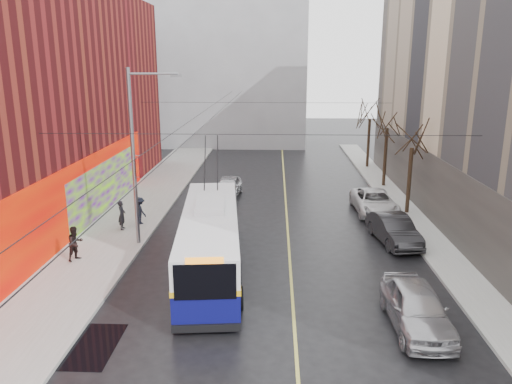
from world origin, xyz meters
TOP-DOWN VIEW (x-y plane):
  - ground at (0.00, 0.00)m, footprint 140.00×140.00m
  - sidewalk_left at (-8.00, 12.00)m, footprint 4.00×60.00m
  - sidewalk_right at (9.00, 12.00)m, footprint 2.00×60.00m
  - lane_line at (1.50, 14.00)m, footprint 0.12×50.00m
  - building_far at (-6.00, 44.99)m, footprint 20.50×12.10m
  - streetlight_pole at (-6.14, 10.00)m, footprint 2.65×0.60m
  - catenary_wires at (-2.54, 14.77)m, footprint 18.00×60.00m
  - tree_near at (9.00, 16.00)m, footprint 3.20×3.20m
  - tree_mid at (9.00, 23.00)m, footprint 3.20×3.20m
  - tree_far at (9.00, 30.00)m, footprint 3.20×3.20m
  - puddle at (-5.66, 0.55)m, footprint 2.26×2.90m
  - pigeons_flying at (-3.04, 9.78)m, footprint 2.85×3.24m
  - trolleybus at (-2.14, 6.89)m, footprint 3.54×11.55m
  - parked_car_a at (5.83, 2.22)m, footprint 1.98×4.73m
  - parked_car_b at (7.00, 10.88)m, footprint 2.25×4.71m
  - parked_car_c at (7.00, 16.23)m, footprint 2.54×5.25m
  - following_car at (-2.55, 19.78)m, footprint 1.94×4.25m
  - pedestrian_a at (-7.76, 12.08)m, footprint 0.45×0.64m
  - pedestrian_b at (-8.62, 7.60)m, footprint 0.95×1.01m
  - pedestrian_c at (-7.01, 13.14)m, footprint 1.12×1.12m

SIDE VIEW (x-z plane):
  - ground at x=0.00m, z-range 0.00..0.00m
  - lane_line at x=1.50m, z-range 0.00..0.01m
  - puddle at x=-5.66m, z-range 0.00..0.01m
  - sidewalk_left at x=-8.00m, z-range 0.00..0.15m
  - sidewalk_right at x=9.00m, z-range 0.00..0.15m
  - following_car at x=-2.55m, z-range 0.00..1.41m
  - parked_car_c at x=7.00m, z-range 0.00..1.44m
  - parked_car_b at x=7.00m, z-range 0.00..1.49m
  - parked_car_a at x=5.83m, z-range 0.00..1.60m
  - pedestrian_c at x=-7.01m, z-range 0.15..1.71m
  - pedestrian_a at x=-7.76m, z-range 0.15..1.80m
  - pedestrian_b at x=-8.62m, z-range 0.15..1.80m
  - trolleybus at x=-2.14m, z-range -1.20..4.21m
  - streetlight_pole at x=-6.14m, z-range 0.35..9.35m
  - tree_near at x=9.00m, z-range 1.78..8.18m
  - tree_far at x=9.00m, z-range 1.86..8.43m
  - tree_mid at x=9.00m, z-range 1.91..8.59m
  - catenary_wires at x=-2.54m, z-range 6.13..6.36m
  - pigeons_flying at x=-3.04m, z-range 5.54..8.40m
  - building_far at x=-6.00m, z-range 0.02..18.02m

